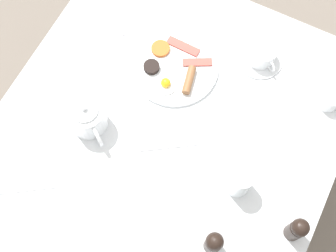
{
  "coord_description": "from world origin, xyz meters",
  "views": [
    {
      "loc": [
        0.22,
        -0.43,
        2.02
      ],
      "look_at": [
        0.0,
        0.0,
        0.75
      ],
      "focal_mm": 50.0,
      "sensor_mm": 36.0,
      "label": 1
    }
  ],
  "objects_px": {
    "teacup_with_saucer_left": "(261,54)",
    "fork_by_plate": "(172,146)",
    "breakfast_plate": "(174,67)",
    "fork_spare": "(119,12)",
    "teapot_near": "(87,117)",
    "pepper_grinder": "(297,229)",
    "spoon_for_tea": "(99,246)",
    "salt_grinder": "(214,243)",
    "creamer_jug": "(330,100)",
    "knife_by_plate": "(18,190)",
    "water_glass_tall": "(239,181)"
  },
  "relations": [
    {
      "from": "creamer_jug",
      "to": "salt_grinder",
      "type": "distance_m",
      "value": 0.55
    },
    {
      "from": "creamer_jug",
      "to": "fork_by_plate",
      "type": "height_order",
      "value": "creamer_jug"
    },
    {
      "from": "salt_grinder",
      "to": "teacup_with_saucer_left",
      "type": "bearing_deg",
      "value": 100.4
    },
    {
      "from": "pepper_grinder",
      "to": "spoon_for_tea",
      "type": "height_order",
      "value": "pepper_grinder"
    },
    {
      "from": "breakfast_plate",
      "to": "teacup_with_saucer_left",
      "type": "distance_m",
      "value": 0.27
    },
    {
      "from": "salt_grinder",
      "to": "breakfast_plate",
      "type": "bearing_deg",
      "value": 127.31
    },
    {
      "from": "fork_spare",
      "to": "pepper_grinder",
      "type": "bearing_deg",
      "value": -28.11
    },
    {
      "from": "spoon_for_tea",
      "to": "pepper_grinder",
      "type": "bearing_deg",
      "value": 30.92
    },
    {
      "from": "teacup_with_saucer_left",
      "to": "fork_spare",
      "type": "height_order",
      "value": "teacup_with_saucer_left"
    },
    {
      "from": "teapot_near",
      "to": "creamer_jug",
      "type": "distance_m",
      "value": 0.71
    },
    {
      "from": "salt_grinder",
      "to": "creamer_jug",
      "type": "bearing_deg",
      "value": 75.92
    },
    {
      "from": "breakfast_plate",
      "to": "fork_by_plate",
      "type": "distance_m",
      "value": 0.25
    },
    {
      "from": "water_glass_tall",
      "to": "fork_by_plate",
      "type": "height_order",
      "value": "water_glass_tall"
    },
    {
      "from": "teapot_near",
      "to": "creamer_jug",
      "type": "xyz_separation_m",
      "value": [
        0.6,
        0.38,
        -0.02
      ]
    },
    {
      "from": "breakfast_plate",
      "to": "fork_by_plate",
      "type": "height_order",
      "value": "breakfast_plate"
    },
    {
      "from": "teapot_near",
      "to": "water_glass_tall",
      "type": "relative_size",
      "value": 1.54
    },
    {
      "from": "teacup_with_saucer_left",
      "to": "creamer_jug",
      "type": "height_order",
      "value": "teacup_with_saucer_left"
    },
    {
      "from": "fork_by_plate",
      "to": "knife_by_plate",
      "type": "bearing_deg",
      "value": -136.29
    },
    {
      "from": "breakfast_plate",
      "to": "teacup_with_saucer_left",
      "type": "height_order",
      "value": "teacup_with_saucer_left"
    },
    {
      "from": "water_glass_tall",
      "to": "fork_spare",
      "type": "relative_size",
      "value": 0.72
    },
    {
      "from": "teapot_near",
      "to": "fork_by_plate",
      "type": "bearing_deg",
      "value": -134.35
    },
    {
      "from": "teacup_with_saucer_left",
      "to": "creamer_jug",
      "type": "relative_size",
      "value": 1.75
    },
    {
      "from": "teacup_with_saucer_left",
      "to": "spoon_for_tea",
      "type": "relative_size",
      "value": 0.99
    },
    {
      "from": "breakfast_plate",
      "to": "fork_spare",
      "type": "xyz_separation_m",
      "value": [
        -0.25,
        0.1,
        -0.01
      ]
    },
    {
      "from": "water_glass_tall",
      "to": "pepper_grinder",
      "type": "relative_size",
      "value": 0.95
    },
    {
      "from": "water_glass_tall",
      "to": "fork_by_plate",
      "type": "relative_size",
      "value": 0.68
    },
    {
      "from": "water_glass_tall",
      "to": "creamer_jug",
      "type": "height_order",
      "value": "water_glass_tall"
    },
    {
      "from": "water_glass_tall",
      "to": "teacup_with_saucer_left",
      "type": "bearing_deg",
      "value": 103.93
    },
    {
      "from": "breakfast_plate",
      "to": "pepper_grinder",
      "type": "xyz_separation_m",
      "value": [
        0.51,
        -0.3,
        0.05
      ]
    },
    {
      "from": "breakfast_plate",
      "to": "spoon_for_tea",
      "type": "xyz_separation_m",
      "value": [
        0.06,
        -0.57,
        -0.01
      ]
    },
    {
      "from": "pepper_grinder",
      "to": "knife_by_plate",
      "type": "bearing_deg",
      "value": -161.99
    },
    {
      "from": "breakfast_plate",
      "to": "fork_by_plate",
      "type": "bearing_deg",
      "value": -64.98
    },
    {
      "from": "teapot_near",
      "to": "pepper_grinder",
      "type": "distance_m",
      "value": 0.65
    },
    {
      "from": "creamer_jug",
      "to": "salt_grinder",
      "type": "xyz_separation_m",
      "value": [
        -0.13,
        -0.54,
        0.03
      ]
    },
    {
      "from": "fork_spare",
      "to": "breakfast_plate",
      "type": "bearing_deg",
      "value": -22.03
    },
    {
      "from": "breakfast_plate",
      "to": "spoon_for_tea",
      "type": "bearing_deg",
      "value": -83.8
    },
    {
      "from": "creamer_jug",
      "to": "fork_spare",
      "type": "height_order",
      "value": "creamer_jug"
    },
    {
      "from": "fork_by_plate",
      "to": "creamer_jug",
      "type": "bearing_deg",
      "value": 42.82
    },
    {
      "from": "salt_grinder",
      "to": "fork_by_plate",
      "type": "bearing_deg",
      "value": 137.59
    },
    {
      "from": "water_glass_tall",
      "to": "knife_by_plate",
      "type": "distance_m",
      "value": 0.62
    },
    {
      "from": "teapot_near",
      "to": "salt_grinder",
      "type": "bearing_deg",
      "value": -163.5
    },
    {
      "from": "creamer_jug",
      "to": "spoon_for_tea",
      "type": "relative_size",
      "value": 0.56
    },
    {
      "from": "salt_grinder",
      "to": "spoon_for_tea",
      "type": "xyz_separation_m",
      "value": [
        -0.27,
        -0.14,
        -0.06
      ]
    },
    {
      "from": "knife_by_plate",
      "to": "breakfast_plate",
      "type": "bearing_deg",
      "value": 68.04
    },
    {
      "from": "fork_by_plate",
      "to": "knife_by_plate",
      "type": "xyz_separation_m",
      "value": [
        -0.33,
        -0.31,
        -0.0
      ]
    },
    {
      "from": "teacup_with_saucer_left",
      "to": "fork_by_plate",
      "type": "relative_size",
      "value": 0.92
    },
    {
      "from": "teapot_near",
      "to": "spoon_for_tea",
      "type": "xyz_separation_m",
      "value": [
        0.2,
        -0.3,
        -0.05
      ]
    },
    {
      "from": "fork_by_plate",
      "to": "spoon_for_tea",
      "type": "bearing_deg",
      "value": -97.5
    },
    {
      "from": "fork_by_plate",
      "to": "knife_by_plate",
      "type": "distance_m",
      "value": 0.45
    },
    {
      "from": "fork_by_plate",
      "to": "spoon_for_tea",
      "type": "relative_size",
      "value": 1.07
    }
  ]
}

